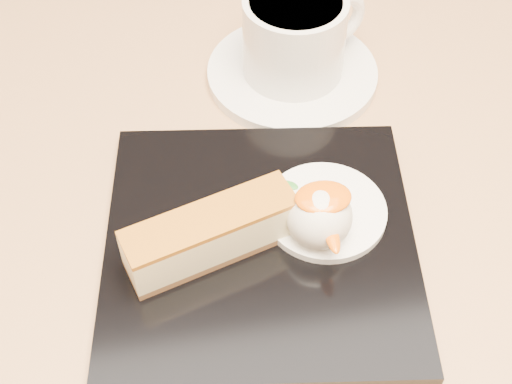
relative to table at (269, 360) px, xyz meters
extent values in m
cube|color=olive|center=(0.00, 0.00, 0.14)|extent=(0.80, 0.80, 0.04)
cube|color=black|center=(-0.01, 0.01, 0.16)|extent=(0.25, 0.25, 0.01)
cube|color=brown|center=(-0.04, 0.01, 0.17)|extent=(0.12, 0.07, 0.01)
cube|color=#FFF0A6|center=(-0.04, 0.01, 0.19)|extent=(0.12, 0.07, 0.03)
cube|color=#834B0E|center=(-0.04, 0.01, 0.20)|extent=(0.12, 0.07, 0.00)
cylinder|color=white|center=(0.04, 0.03, 0.17)|extent=(0.09, 0.09, 0.01)
sphere|color=white|center=(0.03, 0.01, 0.19)|extent=(0.05, 0.05, 0.05)
ellipsoid|color=#F86607|center=(0.04, 0.01, 0.21)|extent=(0.04, 0.03, 0.01)
ellipsoid|color=#31832B|center=(0.01, 0.05, 0.17)|extent=(0.02, 0.01, 0.00)
ellipsoid|color=#31832B|center=(0.02, 0.05, 0.17)|extent=(0.02, 0.01, 0.00)
ellipsoid|color=#31832B|center=(0.01, 0.05, 0.17)|extent=(0.01, 0.02, 0.00)
cylinder|color=white|center=(0.05, 0.19, 0.16)|extent=(0.15, 0.15, 0.01)
cylinder|color=white|center=(0.05, 0.19, 0.20)|extent=(0.09, 0.09, 0.07)
cylinder|color=black|center=(0.05, 0.19, 0.23)|extent=(0.08, 0.08, 0.00)
torus|color=white|center=(0.10, 0.21, 0.20)|extent=(0.05, 0.03, 0.05)
camera|label=1|loc=(-0.06, -0.28, 0.58)|focal=50.00mm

